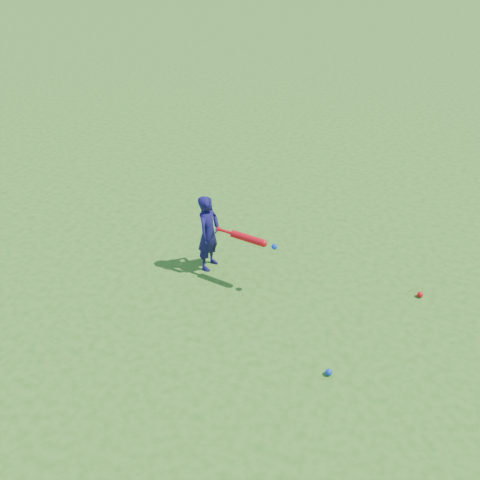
{
  "coord_description": "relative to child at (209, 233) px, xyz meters",
  "views": [
    {
      "loc": [
        2.71,
        -5.12,
        4.55
      ],
      "look_at": [
        0.47,
        0.38,
        0.61
      ],
      "focal_mm": 40.0,
      "sensor_mm": 36.0,
      "label": 1
    }
  ],
  "objects": [
    {
      "name": "ground_ball_blue",
      "position": [
        2.09,
        -1.37,
        -0.52
      ],
      "size": [
        0.08,
        0.08,
        0.08
      ],
      "primitive_type": "sphere",
      "color": "#0B34C9",
      "rests_on": "ground"
    },
    {
      "name": "child",
      "position": [
        0.0,
        0.0,
        0.0
      ],
      "size": [
        0.3,
        0.43,
        1.13
      ],
      "primitive_type": "imported",
      "rotation": [
        0.0,
        0.0,
        1.49
      ],
      "color": "#130F48",
      "rests_on": "ground"
    },
    {
      "name": "ground",
      "position": [
        0.02,
        -0.45,
        -0.56
      ],
      "size": [
        80.0,
        80.0,
        0.0
      ],
      "primitive_type": "plane",
      "color": "#2B6718",
      "rests_on": "ground"
    },
    {
      "name": "ground_ball_red",
      "position": [
        2.88,
        0.42,
        -0.52
      ],
      "size": [
        0.08,
        0.08,
        0.08
      ],
      "primitive_type": "sphere",
      "color": "red",
      "rests_on": "ground"
    },
    {
      "name": "bat_swing",
      "position": [
        0.67,
        -0.15,
        0.16
      ],
      "size": [
        0.88,
        0.19,
        0.1
      ],
      "rotation": [
        0.0,
        0.0,
        -0.14
      ],
      "color": "red",
      "rests_on": "ground"
    }
  ]
}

